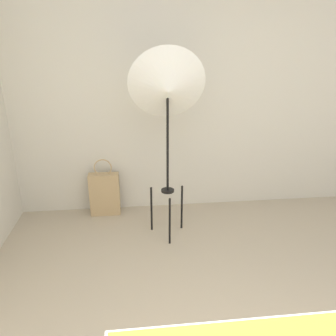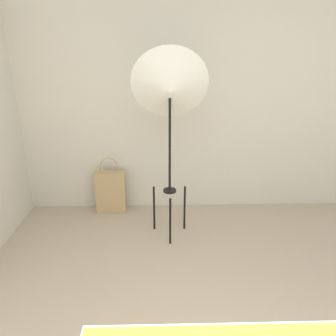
{
  "view_description": "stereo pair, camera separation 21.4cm",
  "coord_description": "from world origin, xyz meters",
  "views": [
    {
      "loc": [
        -0.55,
        -0.96,
        1.73
      ],
      "look_at": [
        -0.28,
        1.58,
        0.77
      ],
      "focal_mm": 35.0,
      "sensor_mm": 36.0,
      "label": 1
    },
    {
      "loc": [
        -0.34,
        -0.97,
        1.73
      ],
      "look_at": [
        -0.28,
        1.58,
        0.77
      ],
      "focal_mm": 35.0,
      "sensor_mm": 36.0,
      "label": 2
    }
  ],
  "objects": [
    {
      "name": "photo_umbrella",
      "position": [
        -0.25,
        1.8,
        1.38
      ],
      "size": [
        0.67,
        0.39,
        1.74
      ],
      "color": "black",
      "rests_on": "ground_plane"
    },
    {
      "name": "tote_bag",
      "position": [
        -0.88,
        2.28,
        0.24
      ],
      "size": [
        0.32,
        0.11,
        0.63
      ],
      "color": "tan",
      "rests_on": "ground_plane"
    },
    {
      "name": "wall_back",
      "position": [
        0.0,
        2.43,
        1.3
      ],
      "size": [
        8.0,
        0.05,
        2.6
      ],
      "color": "beige",
      "rests_on": "ground_plane"
    }
  ]
}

